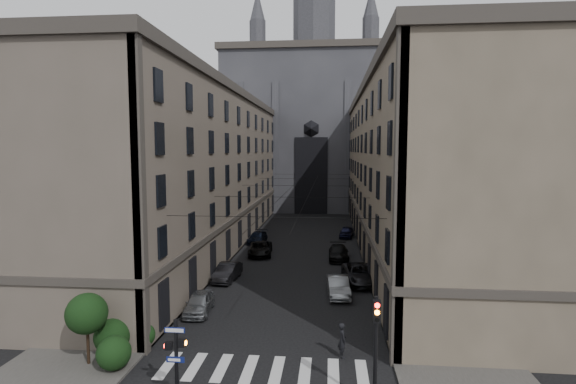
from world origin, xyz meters
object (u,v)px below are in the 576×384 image
(car_left_midnear, at_px, (227,272))
(car_right_midfar, at_px, (339,253))
(pedestrian_signal_left, at_px, (176,355))
(car_left_midfar, at_px, (260,249))
(pedestrian, at_px, (342,340))
(traffic_light_right, at_px, (376,338))
(car_left_near, at_px, (199,303))
(gothic_tower, at_px, (314,120))
(car_left_far, at_px, (257,237))
(car_right_far, at_px, (346,232))
(car_right_near, at_px, (338,286))
(car_right_midnear, at_px, (360,274))

(car_left_midnear, distance_m, car_right_midfar, 13.32)
(pedestrian_signal_left, distance_m, car_left_midfar, 29.45)
(car_right_midfar, relative_size, pedestrian, 2.59)
(traffic_light_right, distance_m, car_left_midnear, 22.35)
(car_left_near, height_order, pedestrian, pedestrian)
(gothic_tower, relative_size, car_left_far, 12.38)
(car_left_far, bearing_deg, gothic_tower, 86.07)
(gothic_tower, height_order, car_left_far, gothic_tower)
(car_left_midnear, bearing_deg, traffic_light_right, -54.66)
(car_left_near, xyz_separation_m, car_left_far, (0.21, 24.70, -0.05))
(gothic_tower, bearing_deg, car_left_midnear, -96.01)
(car_left_near, distance_m, car_right_far, 31.50)
(traffic_light_right, height_order, car_right_far, traffic_light_right)
(car_left_midnear, xyz_separation_m, car_right_near, (9.87, -3.38, 0.01))
(traffic_light_right, relative_size, car_left_midfar, 0.97)
(car_left_far, height_order, car_right_midnear, car_right_midnear)
(car_left_near, relative_size, car_right_near, 0.92)
(traffic_light_right, distance_m, pedestrian, 5.65)
(traffic_light_right, height_order, car_right_midnear, traffic_light_right)
(car_left_midnear, bearing_deg, pedestrian_signal_left, -78.87)
(traffic_light_right, bearing_deg, car_right_far, 89.81)
(gothic_tower, distance_m, pedestrian_signal_left, 75.15)
(car_left_near, relative_size, car_right_far, 1.03)
(traffic_light_right, distance_m, car_right_midnear, 19.59)
(pedestrian_signal_left, height_order, car_left_near, pedestrian_signal_left)
(gothic_tower, xyz_separation_m, car_right_midnear, (6.20, -53.61, -16.98))
(traffic_light_right, bearing_deg, pedestrian, 105.17)
(car_left_near, relative_size, car_left_midnear, 0.93)
(car_right_midnear, bearing_deg, pedestrian, -103.75)
(car_left_midnear, xyz_separation_m, pedestrian, (9.92, -14.15, 0.23))
(gothic_tower, bearing_deg, traffic_light_right, -85.62)
(gothic_tower, relative_size, pedestrian, 29.23)
(traffic_light_right, bearing_deg, car_left_midfar, 108.68)
(gothic_tower, distance_m, car_right_midfar, 48.56)
(car_right_near, xyz_separation_m, car_right_midnear, (2.00, 3.67, 0.04))
(pedestrian_signal_left, relative_size, car_left_midnear, 0.86)
(car_right_midnear, xyz_separation_m, car_right_midfar, (-1.75, 8.37, -0.07))
(car_left_near, height_order, car_left_midnear, car_left_midnear)
(gothic_tower, xyz_separation_m, pedestrian, (4.25, -68.05, -16.81))
(car_right_near, height_order, pedestrian, pedestrian)
(car_right_near, bearing_deg, car_right_midfar, 84.45)
(car_left_near, bearing_deg, car_right_far, 64.06)
(car_right_midnear, bearing_deg, car_right_near, -124.61)
(car_left_midnear, xyz_separation_m, car_right_midnear, (11.87, 0.29, 0.05))
(car_right_near, relative_size, pedestrian, 2.37)
(pedestrian_signal_left, relative_size, pedestrian, 2.02)
(car_left_midfar, xyz_separation_m, car_right_far, (9.93, 11.29, -0.04))
(car_left_near, bearing_deg, pedestrian_signal_left, -82.85)
(traffic_light_right, bearing_deg, car_left_near, 136.20)
(car_right_midfar, bearing_deg, car_left_midfar, 171.64)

